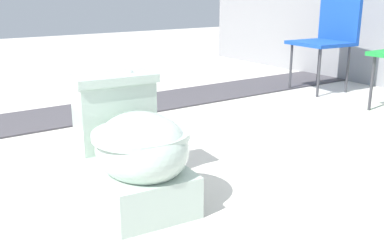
{
  "coord_description": "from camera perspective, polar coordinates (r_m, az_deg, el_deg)",
  "views": [
    {
      "loc": [
        1.81,
        -0.67,
        0.86
      ],
      "look_at": [
        0.21,
        0.42,
        0.3
      ],
      "focal_mm": 42.0,
      "sensor_mm": 36.0,
      "label": 1
    }
  ],
  "objects": [
    {
      "name": "ground_plane",
      "position": [
        2.11,
        -12.75,
        -8.29
      ],
      "size": [
        14.0,
        14.0,
        0.0
      ],
      "primitive_type": "plane",
      "color": "beige"
    },
    {
      "name": "toilet",
      "position": [
        1.89,
        -7.49,
        -3.77
      ],
      "size": [
        0.66,
        0.43,
        0.52
      ],
      "rotation": [
        0.0,
        0.0,
        -0.1
      ],
      "color": "#B2C6B7",
      "rests_on": "ground"
    },
    {
      "name": "gravel_strip",
      "position": [
        3.37,
        -12.69,
        1.06
      ],
      "size": [
        0.56,
        8.0,
        0.01
      ],
      "primitive_type": "cube",
      "color": "#423F44",
      "rests_on": "ground"
    },
    {
      "name": "folding_chair_left",
      "position": [
        4.14,
        17.11,
        10.65
      ],
      "size": [
        0.47,
        0.47,
        0.83
      ],
      "rotation": [
        0.0,
        0.0,
        -1.65
      ],
      "color": "#1947B2",
      "rests_on": "ground"
    }
  ]
}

